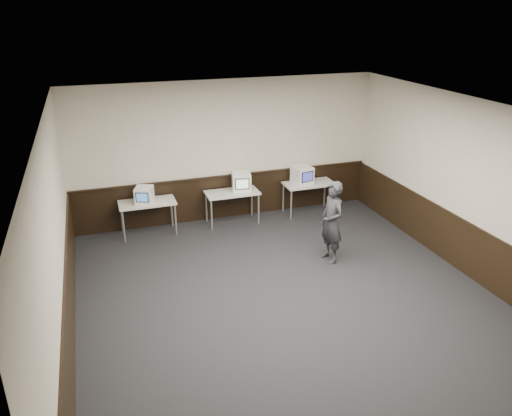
# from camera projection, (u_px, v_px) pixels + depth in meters

# --- Properties ---
(floor) EXTENTS (8.00, 8.00, 0.00)m
(floor) POSITION_uv_depth(u_px,v_px,m) (292.00, 305.00, 8.39)
(floor) COLOR black
(floor) RESTS_ON ground
(ceiling) EXTENTS (8.00, 8.00, 0.00)m
(ceiling) POSITION_uv_depth(u_px,v_px,m) (298.00, 116.00, 7.17)
(ceiling) COLOR white
(ceiling) RESTS_ON back_wall
(back_wall) EXTENTS (7.00, 0.00, 7.00)m
(back_wall) POSITION_uv_depth(u_px,v_px,m) (226.00, 151.00, 11.28)
(back_wall) COLOR beige
(back_wall) RESTS_ON ground
(front_wall) EXTENTS (7.00, 0.00, 7.00)m
(front_wall) POSITION_uv_depth(u_px,v_px,m) (475.00, 393.00, 4.27)
(front_wall) COLOR beige
(front_wall) RESTS_ON ground
(left_wall) EXTENTS (0.00, 8.00, 8.00)m
(left_wall) POSITION_uv_depth(u_px,v_px,m) (56.00, 250.00, 6.75)
(left_wall) COLOR beige
(left_wall) RESTS_ON ground
(right_wall) EXTENTS (0.00, 8.00, 8.00)m
(right_wall) POSITION_uv_depth(u_px,v_px,m) (478.00, 192.00, 8.81)
(right_wall) COLOR beige
(right_wall) RESTS_ON ground
(wainscot_back) EXTENTS (6.98, 0.04, 1.00)m
(wainscot_back) POSITION_uv_depth(u_px,v_px,m) (228.00, 197.00, 11.69)
(wainscot_back) COLOR black
(wainscot_back) RESTS_ON back_wall
(wainscot_left) EXTENTS (0.04, 7.98, 1.00)m
(wainscot_left) POSITION_uv_depth(u_px,v_px,m) (69.00, 318.00, 7.17)
(wainscot_left) COLOR black
(wainscot_left) RESTS_ON left_wall
(wainscot_right) EXTENTS (0.04, 7.98, 1.00)m
(wainscot_right) POSITION_uv_depth(u_px,v_px,m) (467.00, 248.00, 9.22)
(wainscot_right) COLOR black
(wainscot_right) RESTS_ON right_wall
(wainscot_rail) EXTENTS (6.98, 0.06, 0.04)m
(wainscot_rail) POSITION_uv_depth(u_px,v_px,m) (228.00, 176.00, 11.47)
(wainscot_rail) COLOR black
(wainscot_rail) RESTS_ON wainscot_back
(desk_left) EXTENTS (1.20, 0.60, 0.75)m
(desk_left) POSITION_uv_depth(u_px,v_px,m) (147.00, 205.00, 10.72)
(desk_left) COLOR beige
(desk_left) RESTS_ON ground
(desk_center) EXTENTS (1.20, 0.60, 0.75)m
(desk_center) POSITION_uv_depth(u_px,v_px,m) (232.00, 195.00, 11.28)
(desk_center) COLOR beige
(desk_center) RESTS_ON ground
(desk_right) EXTENTS (1.20, 0.60, 0.75)m
(desk_right) POSITION_uv_depth(u_px,v_px,m) (309.00, 186.00, 11.85)
(desk_right) COLOR beige
(desk_right) RESTS_ON ground
(emac_left) EXTENTS (0.46, 0.47, 0.36)m
(emac_left) POSITION_uv_depth(u_px,v_px,m) (144.00, 195.00, 10.57)
(emac_left) COLOR white
(emac_left) RESTS_ON desk_left
(emac_center) EXTENTS (0.50, 0.51, 0.42)m
(emac_center) POSITION_uv_depth(u_px,v_px,m) (241.00, 182.00, 11.28)
(emac_center) COLOR white
(emac_center) RESTS_ON desk_center
(emac_right) EXTENTS (0.48, 0.50, 0.42)m
(emac_right) POSITION_uv_depth(u_px,v_px,m) (302.00, 175.00, 11.71)
(emac_right) COLOR white
(emac_right) RESTS_ON desk_right
(person) EXTENTS (0.45, 0.63, 1.63)m
(person) POSITION_uv_depth(u_px,v_px,m) (332.00, 222.00, 9.55)
(person) COLOR #26272B
(person) RESTS_ON ground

